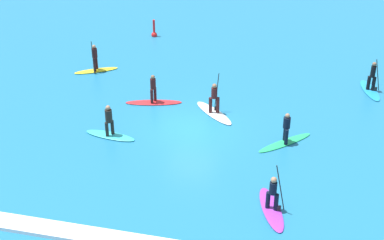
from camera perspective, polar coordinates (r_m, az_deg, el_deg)
name	(u,v)px	position (r m, az deg, el deg)	size (l,w,h in m)	color
ground_plane	(192,128)	(30.06, 0.00, -0.83)	(120.00, 120.00, 0.00)	#1E6B93
surfer_on_teal_board	(110,128)	(29.43, -8.13, -0.82)	(2.77, 1.01, 1.78)	#33C6CC
surfer_on_yellow_board	(95,64)	(36.54, -9.51, 5.49)	(2.64, 1.89, 2.06)	yellow
surfer_on_green_board	(286,135)	(28.94, 9.23, -1.45)	(2.70, 2.73, 1.70)	#23B266
surfer_on_red_board	(154,96)	(32.36, -3.82, 2.33)	(3.22, 1.39, 1.73)	red
surfer_on_white_board	(214,107)	(31.23, 2.19, 1.30)	(2.72, 2.65, 2.27)	white
surfer_on_blue_board	(371,84)	(35.19, 17.24, 3.37)	(1.50, 2.84, 2.09)	#1E8CD1
surfer_on_purple_board	(272,203)	(24.53, 7.90, -8.12)	(1.73, 3.09, 2.37)	purple
marker_buoy	(154,33)	(41.63, -3.75, 8.58)	(0.41, 0.41, 1.32)	red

